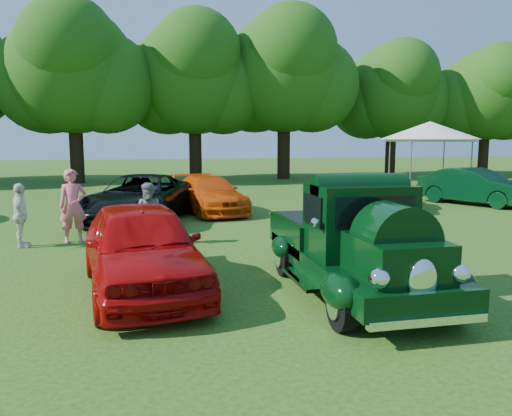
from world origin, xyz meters
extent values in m
plane|color=#204610|center=(0.00, 0.00, 0.00)|extent=(120.00, 120.00, 0.00)
cylinder|color=black|center=(0.36, -2.23, 0.37)|extent=(0.22, 0.75, 0.75)
cylinder|color=black|center=(2.04, -2.23, 0.37)|extent=(0.22, 0.75, 0.75)
cylinder|color=black|center=(0.36, 0.65, 0.37)|extent=(0.22, 0.75, 0.75)
cylinder|color=black|center=(2.04, 0.65, 0.37)|extent=(0.22, 0.75, 0.75)
cube|color=black|center=(1.20, -0.72, 0.53)|extent=(1.74, 4.55, 0.34)
cube|color=black|center=(1.20, -2.08, 0.93)|extent=(1.11, 1.47, 0.63)
cube|color=black|center=(1.20, -0.85, 1.27)|extent=(1.58, 1.16, 1.21)
cube|color=black|center=(1.20, -1.40, 1.49)|extent=(1.31, 0.06, 0.53)
cube|color=black|center=(1.20, 0.67, 0.81)|extent=(1.74, 2.07, 0.59)
cube|color=black|center=(1.20, 0.67, 1.09)|extent=(1.50, 1.82, 0.05)
ellipsoid|color=black|center=(0.33, -2.23, 0.57)|extent=(0.50, 0.87, 0.50)
ellipsoid|color=black|center=(2.07, -2.23, 0.57)|extent=(0.50, 0.87, 0.50)
ellipsoid|color=black|center=(0.30, 0.65, 0.56)|extent=(0.38, 0.73, 0.42)
ellipsoid|color=black|center=(2.10, 0.65, 0.56)|extent=(0.38, 0.73, 0.42)
ellipsoid|color=white|center=(1.20, -2.84, 0.81)|extent=(0.41, 0.13, 0.60)
sphere|color=white|center=(0.63, -2.77, 0.87)|extent=(0.28, 0.28, 0.28)
sphere|color=white|center=(1.77, -2.77, 0.87)|extent=(0.28, 0.28, 0.28)
cube|color=white|center=(1.20, -2.99, 0.34)|extent=(1.64, 0.11, 0.11)
cube|color=white|center=(1.20, 1.71, 0.40)|extent=(1.64, 0.11, 0.11)
imported|color=#A10607|center=(-2.32, 0.24, 0.77)|extent=(2.44, 4.74, 1.54)
imported|color=black|center=(-2.42, 7.72, 0.75)|extent=(4.02, 5.91, 1.50)
imported|color=#D94507|center=(-0.02, 9.32, 0.65)|extent=(2.67, 4.76, 1.30)
imported|color=#0B0F83|center=(6.84, 8.76, 0.64)|extent=(2.67, 4.07, 1.29)
imported|color=black|center=(10.69, 9.20, 0.74)|extent=(3.40, 4.68, 1.47)
imported|color=#E85F70|center=(-4.05, 4.85, 0.94)|extent=(0.78, 0.61, 1.87)
imported|color=slate|center=(-2.14, 4.02, 0.78)|extent=(0.89, 0.77, 1.56)
imported|color=silver|center=(-5.21, 4.47, 0.78)|extent=(0.52, 0.96, 1.57)
cube|color=silver|center=(11.04, 13.26, 2.56)|extent=(3.55, 3.55, 0.13)
cone|color=silver|center=(11.04, 13.26, 3.04)|extent=(5.21, 5.21, 0.84)
cylinder|color=slate|center=(9.44, 12.06, 1.26)|extent=(0.06, 0.06, 2.51)
cylinder|color=slate|center=(9.84, 14.86, 1.26)|extent=(0.06, 0.06, 2.51)
cylinder|color=slate|center=(12.24, 11.66, 1.26)|extent=(0.06, 0.06, 2.51)
cylinder|color=slate|center=(12.63, 14.46, 1.26)|extent=(0.06, 0.06, 2.51)
cylinder|color=black|center=(-6.24, 23.17, 2.02)|extent=(0.81, 0.81, 4.05)
sphere|color=#16430E|center=(-6.24, 23.17, 6.63)|extent=(7.40, 7.40, 7.40)
cylinder|color=black|center=(0.94, 24.10, 2.01)|extent=(0.80, 0.80, 4.02)
sphere|color=#16430E|center=(0.94, 24.10, 6.59)|extent=(7.35, 7.35, 7.35)
cylinder|color=black|center=(6.75, 23.72, 2.10)|extent=(0.84, 0.84, 4.20)
sphere|color=#16430E|center=(6.75, 23.72, 6.89)|extent=(7.69, 7.69, 7.69)
cylinder|color=black|center=(15.05, 24.84, 1.81)|extent=(0.72, 0.72, 3.62)
sphere|color=#16430E|center=(15.05, 24.84, 5.94)|extent=(6.63, 6.63, 6.63)
cylinder|color=black|center=(21.56, 23.33, 1.75)|extent=(0.70, 0.70, 3.51)
sphere|color=#16430E|center=(21.56, 23.33, 5.75)|extent=(6.41, 6.41, 6.41)
camera|label=1|loc=(-2.20, -8.40, 2.61)|focal=35.00mm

